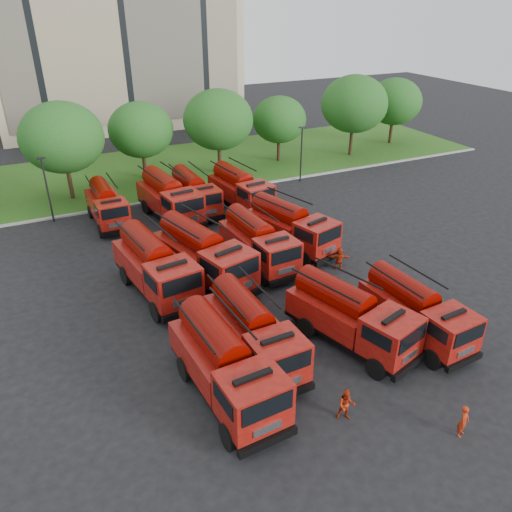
{
  "coord_description": "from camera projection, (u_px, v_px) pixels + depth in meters",
  "views": [
    {
      "loc": [
        -11.09,
        -21.53,
        15.77
      ],
      "look_at": [
        0.26,
        2.25,
        1.8
      ],
      "focal_mm": 35.0,
      "sensor_mm": 36.0,
      "label": 1
    }
  ],
  "objects": [
    {
      "name": "apartment_building",
      "position": [
        111.0,
        22.0,
        61.91
      ],
      "size": [
        30.0,
        14.18,
        25.0
      ],
      "color": "beige",
      "rests_on": "ground"
    },
    {
      "name": "tree_7",
      "position": [
        395.0,
        102.0,
        56.31
      ],
      "size": [
        6.05,
        6.05,
        7.39
      ],
      "color": "#382314",
      "rests_on": "ground"
    },
    {
      "name": "firefighter_4",
      "position": [
        210.0,
        356.0,
        24.43
      ],
      "size": [
        0.99,
        1.14,
        1.96
      ],
      "primitive_type": "imported",
      "rotation": [
        0.0,
        0.0,
        2.04
      ],
      "color": "black",
      "rests_on": "ground"
    },
    {
      "name": "fire_truck_11",
      "position": [
        240.0,
        189.0,
        40.49
      ],
      "size": [
        3.31,
        7.27,
        3.2
      ],
      "rotation": [
        0.0,
        0.0,
        0.13
      ],
      "color": "black",
      "rests_on": "ground"
    },
    {
      "name": "fire_truck_3",
      "position": [
        416.0,
        310.0,
        25.24
      ],
      "size": [
        2.77,
        6.73,
        3.0
      ],
      "rotation": [
        0.0,
        0.0,
        0.07
      ],
      "color": "black",
      "rests_on": "ground"
    },
    {
      "name": "firefighter_3",
      "position": [
        429.0,
        345.0,
        25.16
      ],
      "size": [
        1.37,
        1.16,
        1.89
      ],
      "primitive_type": "imported",
      "rotation": [
        0.0,
        0.0,
        3.67
      ],
      "color": "black",
      "rests_on": "ground"
    },
    {
      "name": "fire_truck_2",
      "position": [
        350.0,
        316.0,
        24.63
      ],
      "size": [
        4.29,
        7.41,
        3.2
      ],
      "rotation": [
        0.0,
        0.0,
        0.29
      ],
      "color": "black",
      "rests_on": "ground"
    },
    {
      "name": "lamp_post_1",
      "position": [
        301.0,
        151.0,
        45.7
      ],
      "size": [
        0.6,
        0.25,
        5.11
      ],
      "color": "black",
      "rests_on": "ground"
    },
    {
      "name": "lawn",
      "position": [
        151.0,
        171.0,
        49.48
      ],
      "size": [
        70.0,
        16.0,
        0.12
      ],
      "primitive_type": "cube",
      "color": "#284D14",
      "rests_on": "ground"
    },
    {
      "name": "firefighter_5",
      "position": [
        338.0,
        269.0,
        32.14
      ],
      "size": [
        1.52,
        1.14,
        1.5
      ],
      "primitive_type": "imported",
      "rotation": [
        0.0,
        0.0,
        2.7
      ],
      "color": "#9A230B",
      "rests_on": "ground"
    },
    {
      "name": "fire_truck_5",
      "position": [
        203.0,
        255.0,
        29.98
      ],
      "size": [
        4.56,
        8.23,
        3.56
      ],
      "rotation": [
        0.0,
        0.0,
        0.25
      ],
      "color": "black",
      "rests_on": "ground"
    },
    {
      "name": "tree_6",
      "position": [
        354.0,
        104.0,
        51.74
      ],
      "size": [
        6.89,
        6.89,
        8.42
      ],
      "color": "#382314",
      "rests_on": "ground"
    },
    {
      "name": "tree_2",
      "position": [
        62.0,
        137.0,
        40.37
      ],
      "size": [
        6.72,
        6.72,
        8.22
      ],
      "color": "#382314",
      "rests_on": "ground"
    },
    {
      "name": "fire_truck_9",
      "position": [
        169.0,
        198.0,
        38.44
      ],
      "size": [
        3.54,
        7.81,
        3.43
      ],
      "rotation": [
        0.0,
        0.0,
        0.13
      ],
      "color": "black",
      "rests_on": "ground"
    },
    {
      "name": "fire_truck_4",
      "position": [
        155.0,
        266.0,
        28.86
      ],
      "size": [
        3.61,
        7.85,
        3.44
      ],
      "rotation": [
        0.0,
        0.0,
        0.14
      ],
      "color": "black",
      "rests_on": "ground"
    },
    {
      "name": "curb",
      "position": [
        175.0,
        198.0,
        43.02
      ],
      "size": [
        70.0,
        0.3,
        0.14
      ],
      "primitive_type": "cube",
      "color": "gray",
      "rests_on": "ground"
    },
    {
      "name": "firefighter_0",
      "position": [
        460.0,
        434.0,
        20.09
      ],
      "size": [
        0.66,
        0.6,
        1.48
      ],
      "primitive_type": "imported",
      "rotation": [
        0.0,
        0.0,
        0.47
      ],
      "color": "#9A230B",
      "rests_on": "ground"
    },
    {
      "name": "firefighter_1",
      "position": [
        345.0,
        418.0,
        20.85
      ],
      "size": [
        0.84,
        0.7,
        1.51
      ],
      "primitive_type": "imported",
      "rotation": [
        0.0,
        0.0,
        -0.5
      ],
      "color": "#9A230B",
      "rests_on": "ground"
    },
    {
      "name": "ground",
      "position": [
        269.0,
        301.0,
        28.78
      ],
      "size": [
        140.0,
        140.0,
        0.0
      ],
      "primitive_type": "plane",
      "color": "black",
      "rests_on": "ground"
    },
    {
      "name": "firefighter_2",
      "position": [
        424.0,
        319.0,
        27.21
      ],
      "size": [
        0.82,
        1.14,
        1.75
      ],
      "primitive_type": "imported",
      "rotation": [
        0.0,
        0.0,
        1.33
      ],
      "color": "#9A230B",
      "rests_on": "ground"
    },
    {
      "name": "lamp_post_0",
      "position": [
        47.0,
        186.0,
        37.33
      ],
      "size": [
        0.6,
        0.25,
        5.11
      ],
      "color": "black",
      "rests_on": "ground"
    },
    {
      "name": "tree_4",
      "position": [
        218.0,
        120.0,
        46.56
      ],
      "size": [
        6.55,
        6.55,
        8.01
      ],
      "color": "#382314",
      "rests_on": "ground"
    },
    {
      "name": "tree_5",
      "position": [
        279.0,
        120.0,
        50.42
      ],
      "size": [
        5.46,
        5.46,
        6.68
      ],
      "color": "#382314",
      "rests_on": "ground"
    },
    {
      "name": "tree_3",
      "position": [
        141.0,
        130.0,
        45.34
      ],
      "size": [
        5.88,
        5.88,
        7.19
      ],
      "color": "#382314",
      "rests_on": "ground"
    },
    {
      "name": "fire_truck_7",
      "position": [
        290.0,
        227.0,
        33.96
      ],
      "size": [
        4.31,
        7.56,
        3.26
      ],
      "rotation": [
        0.0,
        0.0,
        0.28
      ],
      "color": "black",
      "rests_on": "ground"
    },
    {
      "name": "fire_truck_8",
      "position": [
        107.0,
        205.0,
        37.83
      ],
      "size": [
        2.48,
        6.48,
        2.93
      ],
      "rotation": [
        0.0,
        0.0,
        0.02
      ],
      "color": "black",
      "rests_on": "ground"
    },
    {
      "name": "fire_truck_1",
      "position": [
        253.0,
        331.0,
        23.53
      ],
      "size": [
        2.77,
        7.07,
        3.18
      ],
      "rotation": [
        0.0,
        0.0,
        0.04
      ],
      "color": "black",
      "rests_on": "ground"
    },
    {
      "name": "fire_truck_10",
      "position": [
        193.0,
        193.0,
        39.89
      ],
      "size": [
        2.71,
        6.9,
        3.1
      ],
      "rotation": [
        0.0,
        0.0,
        0.04
      ],
      "color": "black",
      "rests_on": "ground"
    },
    {
      "name": "fire_truck_0",
      "position": [
        225.0,
        365.0,
        21.31
      ],
      "size": [
        3.07,
        7.5,
        3.34
      ],
      "rotation": [
        0.0,
        0.0,
        0.06
      ],
      "color": "black",
      "rests_on": "ground"
    },
    {
      "name": "fire_truck_6",
      "position": [
        258.0,
        242.0,
        31.95
      ],
      "size": [
        2.95,
        7.13,
        3.17
      ],
      "rotation": [
        0.0,
        0.0,
        0.07
      ],
      "color": "black",
      "rests_on": "ground"
    }
  ]
}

